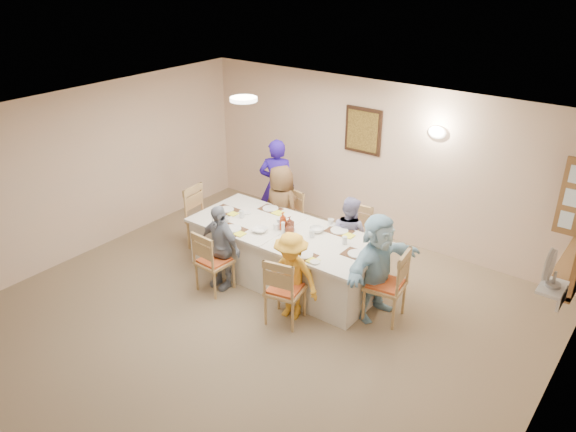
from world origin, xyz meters
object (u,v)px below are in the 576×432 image
Objects in this scene: chair_front_left at (214,260)px; diner_front_left at (220,247)px; desk_fan at (552,273)px; chair_back_right at (353,240)px; chair_left_end at (205,218)px; dining_table at (286,255)px; chair_right_end at (385,284)px; diner_back_left at (281,208)px; chair_back_left at (286,219)px; diner_right_end at (377,266)px; diner_back_right at (349,236)px; caregiver at (277,186)px; chair_front_right at (285,289)px; diner_front_right at (291,276)px; condiment_ketchup at (283,221)px.

chair_front_left is 0.20m from diner_front_left.
desk_fan reaches higher than chair_back_right.
chair_left_end is (-2.15, -0.80, 0.02)m from chair_back_right.
desk_fan is at bearing -7.52° from dining_table.
chair_right_end is 0.72× the size of diner_back_left.
diner_right_end is (2.02, -0.80, 0.25)m from chair_back_left.
diner_back_left is at bearing -60.46° from chair_left_end.
desk_fan is 3.18m from diner_back_right.
chair_left_end is 1.29m from caregiver.
chair_right_end is (0.95, 0.80, 0.03)m from chair_front_right.
dining_table is 1.45m from diner_right_end.
dining_table is 2.97× the size of chair_front_right.
chair_back_right is 0.60× the size of caregiver.
chair_back_right reaches higher than chair_back_left.
dining_table is (-3.42, 0.45, -1.17)m from desk_fan.
desk_fan reaches higher than diner_front_right.
condiment_ketchup reaches higher than chair_back_left.
dining_table is 0.51m from condiment_ketchup.
dining_table is 1.61m from caregiver.
desk_fan is 0.26× the size of diner_back_right.
diner_back_right is at bearing 61.56° from diner_right_end.
chair_right_end is 1.17m from diner_front_right.
chair_right_end is 2.86m from caregiver.
condiment_ketchup is (-0.65, 0.80, 0.42)m from chair_front_right.
diner_right_end is at bearing 0.01° from condiment_ketchup.
chair_front_right is 0.69× the size of diner_back_left.
chair_front_right is at bearing 92.26° from diner_back_right.
chair_right_end is (-1.87, 0.45, -1.06)m from desk_fan.
chair_front_left is at bearing 97.59° from diner_back_left.
diner_front_right is (0.00, -1.48, 0.11)m from chair_back_right.
chair_front_right is at bearing -95.63° from diner_front_right.
dining_table is 2.93× the size of chair_back_right.
chair_front_left is (-1.20, -1.60, -0.02)m from chair_back_right.
diner_back_right reaches higher than condiment_ketchup.
chair_right_end is at bearing 29.96° from diner_front_right.
desk_fan is at bearing 5.60° from diner_front_left.
diner_front_left is at bearing -87.08° from chair_front_left.
chair_back_left is 0.99× the size of chair_front_left.
dining_table is 0.95m from diner_back_left.
chair_front_left is 0.77× the size of diner_back_right.
condiment_ketchup reaches higher than chair_left_end.
diner_right_end is at bearing 168.98° from diner_back_left.
chair_front_left is 2.03m from caregiver.
diner_right_end is at bearing 34.04° from diner_front_right.
chair_left_end is at bearing 19.81° from diner_back_right.
diner_right_end is (1.42, 0.00, 0.32)m from dining_table.
chair_left_end reaches higher than chair_front_right.
diner_front_right is at bearing -62.19° from chair_right_end.
chair_right_end reaches higher than chair_front_left.
chair_right_end is 2.26m from diner_back_left.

